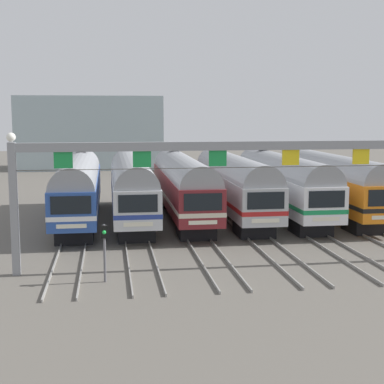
# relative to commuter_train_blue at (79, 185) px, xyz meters

# --- Properties ---
(ground_plane) EXTENTS (160.00, 160.00, 0.00)m
(ground_plane) POSITION_rel_commuter_train_blue_xyz_m (9.52, 0.00, -2.69)
(ground_plane) COLOR #5B564F
(track_bed) EXTENTS (20.55, 70.00, 0.15)m
(track_bed) POSITION_rel_commuter_train_blue_xyz_m (9.52, 17.00, -2.61)
(track_bed) COLOR gray
(track_bed) RESTS_ON ground
(commuter_train_blue) EXTENTS (2.88, 18.06, 5.05)m
(commuter_train_blue) POSITION_rel_commuter_train_blue_xyz_m (0.00, 0.00, 0.00)
(commuter_train_blue) COLOR #284C9E
(commuter_train_blue) RESTS_ON ground
(commuter_train_silver) EXTENTS (2.88, 18.06, 4.77)m
(commuter_train_silver) POSITION_rel_commuter_train_blue_xyz_m (3.81, -0.00, -0.00)
(commuter_train_silver) COLOR silver
(commuter_train_silver) RESTS_ON ground
(commuter_train_maroon) EXTENTS (2.88, 18.06, 5.05)m
(commuter_train_maroon) POSITION_rel_commuter_train_blue_xyz_m (7.62, 0.00, 0.00)
(commuter_train_maroon) COLOR maroon
(commuter_train_maroon) RESTS_ON ground
(commuter_train_stainless) EXTENTS (2.88, 18.06, 5.05)m
(commuter_train_stainless) POSITION_rel_commuter_train_blue_xyz_m (11.43, 0.00, 0.00)
(commuter_train_stainless) COLOR #B2B5BA
(commuter_train_stainless) RESTS_ON ground
(commuter_train_white) EXTENTS (2.88, 18.06, 5.05)m
(commuter_train_white) POSITION_rel_commuter_train_blue_xyz_m (15.24, 0.00, 0.00)
(commuter_train_white) COLOR white
(commuter_train_white) RESTS_ON ground
(commuter_train_orange) EXTENTS (2.88, 18.06, 4.77)m
(commuter_train_orange) POSITION_rel_commuter_train_blue_xyz_m (19.05, -0.00, -0.00)
(commuter_train_orange) COLOR orange
(commuter_train_orange) RESTS_ON ground
(catenary_gantry) EXTENTS (24.29, 0.44, 6.97)m
(catenary_gantry) POSITION_rel_commuter_train_blue_xyz_m (9.52, -13.50, 2.63)
(catenary_gantry) COLOR gray
(catenary_gantry) RESTS_ON ground
(yard_signal_mast) EXTENTS (0.28, 0.35, 2.76)m
(yard_signal_mast) POSITION_rel_commuter_train_blue_xyz_m (1.90, -15.33, -0.75)
(yard_signal_mast) COLOR #59595E
(yard_signal_mast) RESTS_ON ground
(maintenance_building) EXTENTS (20.08, 10.00, 10.14)m
(maintenance_building) POSITION_rel_commuter_train_blue_xyz_m (-0.29, 41.81, 2.38)
(maintenance_building) COLOR #9EB2B7
(maintenance_building) RESTS_ON ground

